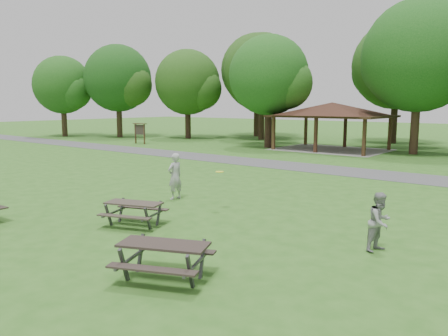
% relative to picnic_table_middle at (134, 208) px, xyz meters
% --- Properties ---
extents(ground, '(160.00, 160.00, 0.00)m').
position_rel_picnic_table_middle_xyz_m(ground, '(-0.81, 0.13, -0.54)').
color(ground, '#2D611B').
rests_on(ground, ground).
extents(asphalt_path, '(120.00, 3.20, 0.02)m').
position_rel_picnic_table_middle_xyz_m(asphalt_path, '(-0.81, 14.13, -0.53)').
color(asphalt_path, '#474749').
rests_on(asphalt_path, ground).
extents(pavilion, '(8.60, 7.01, 3.76)m').
position_rel_picnic_table_middle_xyz_m(pavilion, '(-4.81, 24.13, 2.52)').
color(pavilion, '#3D2816').
rests_on(pavilion, ground).
extents(notice_board, '(1.60, 0.30, 1.88)m').
position_rel_picnic_table_middle_xyz_m(notice_board, '(-20.81, 18.13, 0.77)').
color(notice_board, '#341F13').
rests_on(notice_board, ground).
extents(tree_row_a, '(7.56, 7.20, 9.97)m').
position_rel_picnic_table_middle_xyz_m(tree_row_a, '(-28.72, 22.16, 5.61)').
color(tree_row_a, black).
rests_on(tree_row_a, ground).
extents(tree_row_b, '(7.14, 6.80, 9.28)m').
position_rel_picnic_table_middle_xyz_m(tree_row_b, '(-21.73, 25.66, 5.12)').
color(tree_row_b, black).
rests_on(tree_row_b, ground).
extents(tree_row_c, '(8.19, 7.80, 10.67)m').
position_rel_picnic_table_middle_xyz_m(tree_row_c, '(-14.71, 29.16, 5.99)').
color(tree_row_c, black).
rests_on(tree_row_c, ground).
extents(tree_row_d, '(6.93, 6.60, 9.27)m').
position_rel_picnic_table_middle_xyz_m(tree_row_d, '(-9.73, 22.66, 5.22)').
color(tree_row_d, black).
rests_on(tree_row_d, ground).
extents(tree_row_e, '(8.40, 8.00, 11.02)m').
position_rel_picnic_table_middle_xyz_m(tree_row_e, '(1.29, 25.16, 6.24)').
color(tree_row_e, '#332016').
rests_on(tree_row_e, ground).
extents(tree_deep_a, '(8.40, 8.00, 11.38)m').
position_rel_picnic_table_middle_xyz_m(tree_deep_a, '(-17.71, 32.66, 6.59)').
color(tree_deep_a, '#311E16').
rests_on(tree_deep_a, ground).
extents(tree_deep_b, '(8.40, 8.00, 11.13)m').
position_rel_picnic_table_middle_xyz_m(tree_deep_b, '(-2.71, 33.16, 6.34)').
color(tree_deep_b, black).
rests_on(tree_deep_b, ground).
extents(tree_flank_left, '(6.72, 6.40, 8.93)m').
position_rel_picnic_table_middle_xyz_m(tree_flank_left, '(-34.73, 19.16, 4.98)').
color(tree_flank_left, '#302215').
rests_on(tree_flank_left, ground).
extents(picnic_table_middle, '(2.07, 1.87, 0.74)m').
position_rel_picnic_table_middle_xyz_m(picnic_table_middle, '(0.00, 0.00, 0.00)').
color(picnic_table_middle, '#322A24').
rests_on(picnic_table_middle, ground).
extents(picnic_table_far, '(2.31, 2.12, 0.81)m').
position_rel_picnic_table_middle_xyz_m(picnic_table_far, '(3.69, -2.29, 0.05)').
color(picnic_table_far, black).
rests_on(picnic_table_far, ground).
extents(frisbee_in_flight, '(0.34, 0.34, 0.02)m').
position_rel_picnic_table_middle_xyz_m(frisbee_in_flight, '(0.83, 3.08, 0.81)').
color(frisbee_in_flight, yellow).
rests_on(frisbee_in_flight, ground).
extents(frisbee_thrower, '(0.47, 0.68, 1.79)m').
position_rel_picnic_table_middle_xyz_m(frisbee_thrower, '(-1.65, 3.41, 0.35)').
color(frisbee_thrower, '#A5A5A8').
rests_on(frisbee_thrower, ground).
extents(frisbee_catcher, '(0.73, 0.85, 1.49)m').
position_rel_picnic_table_middle_xyz_m(frisbee_catcher, '(6.60, 2.31, 0.20)').
color(frisbee_catcher, gray).
rests_on(frisbee_catcher, ground).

